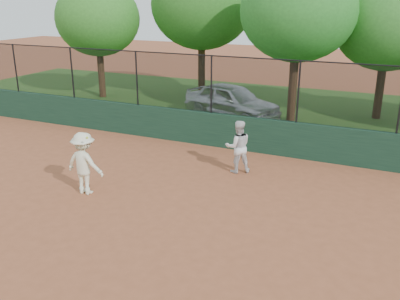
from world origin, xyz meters
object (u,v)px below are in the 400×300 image
at_px(parked_car, 232,101).
at_px(tree_0, 97,19).
at_px(player_second, 238,147).
at_px(tree_3, 388,25).
at_px(player_main, 84,163).
at_px(tree_2, 298,11).
at_px(tree_1, 202,4).

height_order(parked_car, tree_0, tree_0).
distance_m(player_second, tree_3, 9.68).
bearing_deg(tree_3, tree_0, -174.46).
bearing_deg(tree_3, player_second, -111.73).
distance_m(player_main, tree_0, 12.89).
relative_size(tree_0, tree_3, 1.01).
relative_size(parked_car, tree_3, 0.76).
bearing_deg(tree_0, player_main, -55.85).
distance_m(player_second, tree_2, 7.48).
bearing_deg(player_second, player_main, 13.35).
height_order(player_main, tree_3, tree_3).
height_order(player_second, tree_3, tree_3).
xyz_separation_m(player_main, tree_0, (-7.02, 10.35, 3.16)).
bearing_deg(parked_car, tree_2, -56.36).
relative_size(tree_1, tree_2, 1.06).
bearing_deg(tree_1, parked_car, -48.11).
xyz_separation_m(tree_1, tree_3, (8.68, -0.57, -0.74)).
bearing_deg(tree_1, tree_3, -3.74).
bearing_deg(tree_1, tree_2, -25.62).
bearing_deg(tree_0, tree_3, 5.54).
distance_m(player_main, tree_2, 10.84).
distance_m(tree_1, tree_2, 5.95).
xyz_separation_m(tree_0, tree_2, (10.29, -0.68, 0.49)).
bearing_deg(player_second, tree_3, -142.99).
bearing_deg(tree_3, tree_2, -148.89).
height_order(player_main, tree_0, tree_0).
xyz_separation_m(player_second, player_main, (-3.20, -3.16, 0.05)).
height_order(tree_0, tree_3, tree_0).
relative_size(parked_car, tree_2, 0.68).
distance_m(tree_0, tree_3, 13.68).
relative_size(parked_car, tree_1, 0.65).
distance_m(parked_car, tree_3, 7.13).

